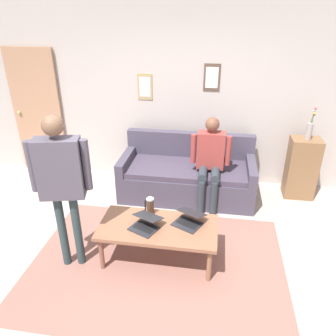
% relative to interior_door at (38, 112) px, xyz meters
% --- Properties ---
extents(ground_plane, '(7.68, 7.68, 0.00)m').
position_rel_interior_door_xyz_m(ground_plane, '(-2.38, 2.11, -1.02)').
color(ground_plane, '#B9A499').
extents(area_rug, '(2.81, 2.04, 0.01)m').
position_rel_interior_door_xyz_m(area_rug, '(-2.38, 2.08, -1.02)').
color(area_rug, '#906054').
rests_on(area_rug, ground_plane).
extents(back_wall, '(7.04, 0.11, 2.70)m').
position_rel_interior_door_xyz_m(back_wall, '(-2.38, -0.09, 0.33)').
color(back_wall, '#BDB2AB').
rests_on(back_wall, ground_plane).
extents(interior_door, '(0.82, 0.09, 2.05)m').
position_rel_interior_door_xyz_m(interior_door, '(0.00, 0.00, 0.00)').
color(interior_door, tan).
rests_on(interior_door, ground_plane).
extents(couch, '(1.95, 0.87, 0.88)m').
position_rel_interior_door_xyz_m(couch, '(-2.55, 0.49, -0.72)').
color(couch, '#453F50').
rests_on(couch, ground_plane).
extents(coffee_table, '(1.29, 0.63, 0.45)m').
position_rel_interior_door_xyz_m(coffee_table, '(-2.38, 1.98, -0.62)').
color(coffee_table, '#8B5B41').
rests_on(coffee_table, ground_plane).
extents(laptop_left, '(0.39, 0.40, 0.16)m').
position_rel_interior_door_xyz_m(laptop_left, '(-2.71, 1.88, -0.53)').
color(laptop_left, '#28282D').
rests_on(laptop_left, coffee_table).
extents(laptop_center, '(0.38, 0.39, 0.15)m').
position_rel_interior_door_xyz_m(laptop_center, '(-2.26, 2.03, -0.53)').
color(laptop_center, '#28282D').
rests_on(laptop_center, coffee_table).
extents(french_press, '(0.11, 0.09, 0.23)m').
position_rel_interior_door_xyz_m(french_press, '(-2.25, 1.76, -0.47)').
color(french_press, '#4C3323').
rests_on(french_press, coffee_table).
extents(side_shelf, '(0.42, 0.32, 0.92)m').
position_rel_interior_door_xyz_m(side_shelf, '(-4.22, 0.28, -0.57)').
color(side_shelf, brown).
rests_on(side_shelf, ground_plane).
extents(flower_vase, '(0.09, 0.09, 0.45)m').
position_rel_interior_door_xyz_m(flower_vase, '(-4.22, 0.28, 0.04)').
color(flower_vase, '#A39794').
rests_on(flower_vase, side_shelf).
extents(person_standing, '(0.60, 0.29, 1.72)m').
position_rel_interior_door_xyz_m(person_standing, '(-1.46, 2.20, 0.08)').
color(person_standing, '#2D3D41').
rests_on(person_standing, ground_plane).
extents(person_seated, '(0.55, 0.51, 1.28)m').
position_rel_interior_door_xyz_m(person_seated, '(-2.88, 0.72, -0.30)').
color(person_seated, '#2F363E').
rests_on(person_seated, ground_plane).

